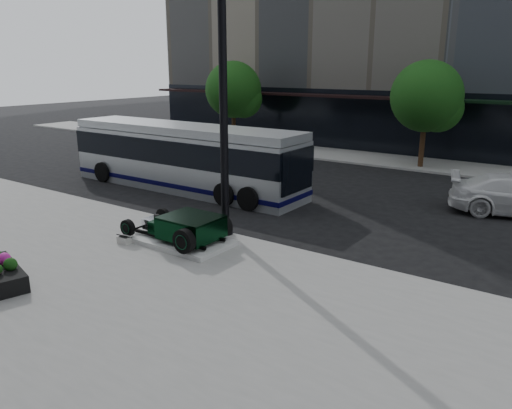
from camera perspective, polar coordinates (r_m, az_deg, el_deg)
The scene contains 8 objects.
ground at distance 17.97m, azimuth 2.56°, elevation -2.25°, with size 120.00×120.00×0.00m, color black.
sidewalk_far at distance 30.37m, azimuth 17.00°, elevation 4.60°, with size 70.00×4.00×0.12m, color gray.
street_trees at distance 28.71m, azimuth 19.20°, elevation 11.30°, with size 29.80×3.80×5.70m.
display_plinth at distance 15.95m, azimuth -8.82°, elevation -4.04°, with size 3.40×1.80×0.15m, color silver.
hot_rod at distance 15.57m, azimuth -8.01°, elevation -2.55°, with size 3.22×2.00×0.81m.
info_plaque at distance 16.21m, azimuth -14.79°, elevation -3.88°, with size 0.42×0.32×0.31m.
lamppost at distance 15.76m, azimuth -3.73°, elevation 10.58°, with size 0.48×0.48×8.69m.
transit_bus at distance 23.13m, azimuth -8.24°, elevation 5.44°, with size 12.12×2.88×2.92m.
Camera 1 is at (9.17, -14.44, 5.51)m, focal length 35.00 mm.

